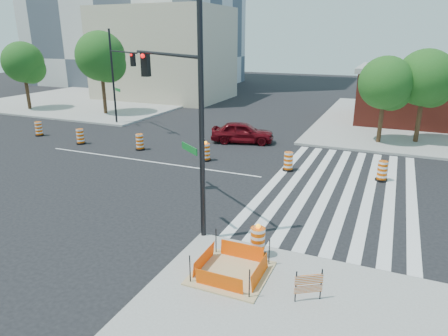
# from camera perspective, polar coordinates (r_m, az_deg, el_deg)

# --- Properties ---
(ground) EXTENTS (120.00, 120.00, 0.00)m
(ground) POSITION_cam_1_polar(r_m,az_deg,el_deg) (23.68, -10.95, 0.97)
(ground) COLOR black
(ground) RESTS_ON ground
(sidewalk_nw) EXTENTS (22.00, 22.00, 0.15)m
(sidewalk_nw) POSITION_cam_1_polar(r_m,az_deg,el_deg) (48.39, -16.95, 9.41)
(sidewalk_nw) COLOR gray
(sidewalk_nw) RESTS_ON ground
(crosswalk_east) EXTENTS (6.75, 13.50, 0.01)m
(crosswalk_east) POSITION_cam_1_polar(r_m,az_deg,el_deg) (19.95, 16.20, -2.75)
(crosswalk_east) COLOR silver
(crosswalk_east) RESTS_ON ground
(lane_centerline) EXTENTS (14.00, 0.12, 0.01)m
(lane_centerline) POSITION_cam_1_polar(r_m,az_deg,el_deg) (23.68, -10.95, 0.98)
(lane_centerline) COLOR silver
(lane_centerline) RESTS_ON ground
(excavation_pit) EXTENTS (2.20, 2.20, 0.90)m
(excavation_pit) POSITION_cam_1_polar(r_m,az_deg,el_deg) (12.35, 1.01, -14.58)
(excavation_pit) COLOR tan
(excavation_pit) RESTS_ON ground
(beige_midrise) EXTENTS (14.00, 10.00, 10.00)m
(beige_midrise) POSITION_cam_1_polar(r_m,az_deg,el_deg) (47.67, -8.56, 15.82)
(beige_midrise) COLOR #B6AA8B
(beige_midrise) RESTS_ON ground
(red_coupe) EXTENTS (4.51, 2.74, 1.44)m
(red_coupe) POSITION_cam_1_polar(r_m,az_deg,el_deg) (27.23, 2.66, 5.12)
(red_coupe) COLOR #54070D
(red_coupe) RESTS_ON ground
(signal_pole_se) EXTENTS (4.91, 3.67, 7.93)m
(signal_pole_se) POSITION_cam_1_polar(r_m,az_deg,el_deg) (14.51, -6.32, 10.04)
(signal_pole_se) COLOR black
(signal_pole_se) RESTS_ON ground
(signal_pole_nw) EXTENTS (4.70, 3.16, 7.34)m
(signal_pole_nw) POSITION_cam_1_polar(r_m,az_deg,el_deg) (32.40, -14.82, 13.46)
(signal_pole_nw) COLOR black
(signal_pole_nw) RESTS_ON ground
(pit_drum) EXTENTS (0.58, 0.58, 1.15)m
(pit_drum) POSITION_cam_1_polar(r_m,az_deg,el_deg) (13.06, 4.83, -10.61)
(pit_drum) COLOR black
(pit_drum) RESTS_ON ground
(barricade) EXTENTS (0.69, 0.45, 0.93)m
(barricade) POSITION_cam_1_polar(r_m,az_deg,el_deg) (11.28, 12.00, -15.90)
(barricade) COLOR #DF5204
(barricade) RESTS_ON ground
(tree_north_a) EXTENTS (3.83, 3.82, 6.49)m
(tree_north_a) POSITION_cam_1_polar(r_m,az_deg,el_deg) (43.60, -26.67, 13.07)
(tree_north_a) COLOR #382314
(tree_north_a) RESTS_ON ground
(tree_north_b) EXTENTS (4.37, 4.37, 7.42)m
(tree_north_b) POSITION_cam_1_polar(r_m,az_deg,el_deg) (38.33, -17.10, 14.65)
(tree_north_b) COLOR #382314
(tree_north_b) RESTS_ON ground
(tree_north_c) EXTENTS (3.40, 3.40, 5.78)m
(tree_north_c) POSITION_cam_1_polar(r_m,az_deg,el_deg) (28.26, 22.11, 10.82)
(tree_north_c) COLOR #382314
(tree_north_c) RESTS_ON ground
(tree_north_d) EXTENTS (3.66, 3.66, 6.21)m
(tree_north_d) POSITION_cam_1_polar(r_m,az_deg,el_deg) (29.40, 26.82, 11.03)
(tree_north_d) COLOR #382314
(tree_north_d) RESTS_ON ground
(median_drum_0) EXTENTS (0.60, 0.60, 1.02)m
(median_drum_0) POSITION_cam_1_polar(r_m,az_deg,el_deg) (32.13, -24.94, 5.03)
(median_drum_0) COLOR black
(median_drum_0) RESTS_ON ground
(median_drum_1) EXTENTS (0.60, 0.60, 1.02)m
(median_drum_1) POSITION_cam_1_polar(r_m,az_deg,el_deg) (28.58, -19.83, 4.19)
(median_drum_1) COLOR black
(median_drum_1) RESTS_ON ground
(median_drum_2) EXTENTS (0.60, 0.60, 1.02)m
(median_drum_2) POSITION_cam_1_polar(r_m,az_deg,el_deg) (26.04, -11.93, 3.58)
(median_drum_2) COLOR black
(median_drum_2) RESTS_ON ground
(median_drum_3) EXTENTS (0.60, 0.60, 1.18)m
(median_drum_3) POSITION_cam_1_polar(r_m,az_deg,el_deg) (23.24, -2.60, 2.22)
(median_drum_3) COLOR black
(median_drum_3) RESTS_ON ground
(median_drum_4) EXTENTS (0.60, 0.60, 1.02)m
(median_drum_4) POSITION_cam_1_polar(r_m,az_deg,el_deg) (21.76, 9.17, 0.84)
(median_drum_4) COLOR black
(median_drum_4) RESTS_ON ground
(median_drum_5) EXTENTS (0.60, 0.60, 1.02)m
(median_drum_5) POSITION_cam_1_polar(r_m,az_deg,el_deg) (21.47, 21.66, -0.50)
(median_drum_5) COLOR black
(median_drum_5) RESTS_ON ground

